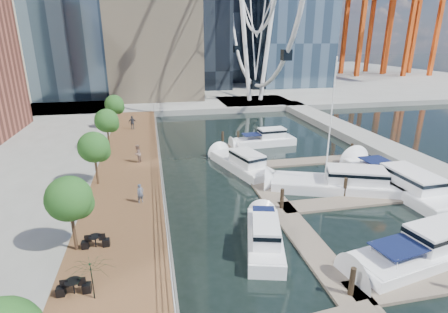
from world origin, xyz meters
name	(u,v)px	position (x,y,z in m)	size (l,w,h in m)	color
ground	(282,280)	(0.00, 0.00, 0.00)	(520.00, 520.00, 0.00)	black
boardwalk	(128,182)	(-9.00, 15.00, 0.50)	(6.00, 60.00, 1.00)	brown
seawall	(162,180)	(-6.00, 15.00, 0.50)	(0.25, 60.00, 1.00)	#595954
land_far	(170,78)	(0.00, 102.00, 0.50)	(200.00, 114.00, 1.00)	gray
breakwater	(380,147)	(20.00, 20.00, 0.50)	(4.00, 60.00, 1.00)	gray
pier	(255,103)	(14.00, 52.00, 0.50)	(14.00, 12.00, 1.00)	gray
railing	(160,169)	(-6.10, 15.00, 1.52)	(0.10, 60.00, 1.05)	white
floating_docks	(328,189)	(7.97, 9.98, 0.49)	(16.00, 34.00, 2.60)	#6D6051
port_cranes	(375,15)	(67.67, 95.67, 20.00)	(40.00, 52.00, 38.00)	#D84C14
street_trees	(94,147)	(-11.40, 14.00, 4.29)	(2.60, 42.60, 4.60)	#3F2B1C
yacht_foreground	(422,260)	(9.05, -0.02, 0.00)	(2.92, 10.90, 2.15)	white
pedestrian_near	(140,193)	(-7.75, 9.58, 1.75)	(0.55, 0.36, 1.50)	#4F586A
pedestrian_mid	(137,154)	(-8.17, 18.87, 1.92)	(0.90, 0.70, 1.85)	gray
pedestrian_far	(132,123)	(-9.15, 32.90, 1.93)	(1.10, 0.46, 1.87)	#373A45
moored_yachts	(336,193)	(8.83, 10.02, 0.00)	(18.83, 38.74, 11.50)	white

